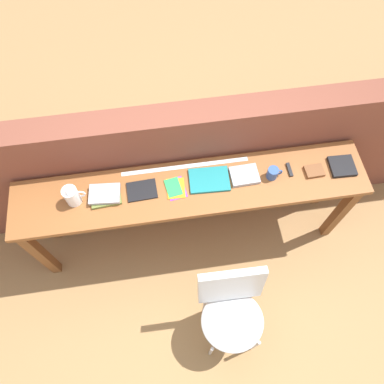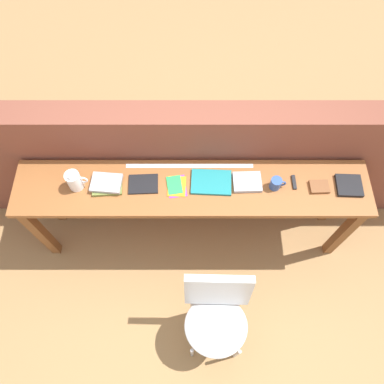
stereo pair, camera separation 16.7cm
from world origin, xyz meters
name	(u,v)px [view 1 (the left image)]	position (x,y,z in m)	size (l,w,h in m)	color
ground_plane	(196,265)	(0.00, 0.00, 0.00)	(40.00, 40.00, 0.00)	#9E7547
brick_wall_back	(185,164)	(0.00, 0.64, 0.63)	(6.00, 0.20, 1.27)	brown
sideboard	(191,196)	(0.00, 0.30, 0.74)	(2.50, 0.44, 0.88)	brown
chair_white_moulded	(232,309)	(0.17, -0.49, 0.53)	(0.45, 0.46, 0.89)	silver
pitcher_white	(72,196)	(-0.80, 0.31, 0.96)	(0.14, 0.10, 0.18)	white
book_stack_leftmost	(105,195)	(-0.59, 0.31, 0.90)	(0.22, 0.18, 0.05)	olive
magazine_cycling	(142,190)	(-0.34, 0.32, 0.89)	(0.20, 0.15, 0.01)	black
pamphlet_pile_colourful	(175,188)	(-0.11, 0.31, 0.88)	(0.15, 0.19, 0.01)	purple
book_open_centre	(209,180)	(0.13, 0.33, 0.89)	(0.28, 0.20, 0.02)	#19757A
book_grey_hardcover	(244,175)	(0.38, 0.33, 0.89)	(0.20, 0.16, 0.03)	#9E9EA3
mug	(273,173)	(0.58, 0.30, 0.92)	(0.11, 0.08, 0.09)	#2D4C8C
multitool_folded	(289,170)	(0.71, 0.33, 0.89)	(0.02, 0.11, 0.02)	black
leather_journal_brown	(314,171)	(0.88, 0.29, 0.89)	(0.13, 0.10, 0.02)	brown
book_repair_rightmost	(342,166)	(1.09, 0.30, 0.89)	(0.18, 0.17, 0.03)	black
ruler_metal_back_edge	(185,166)	(-0.02, 0.47, 0.88)	(0.91, 0.03, 0.00)	silver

